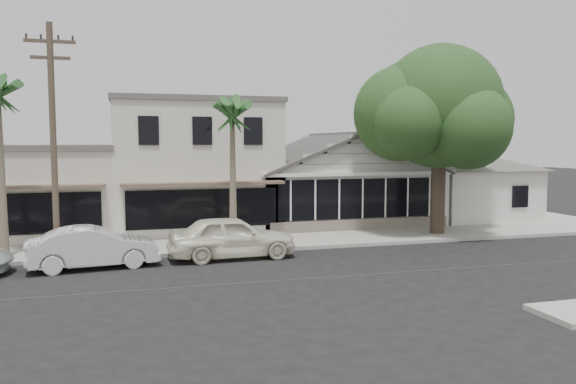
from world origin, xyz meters
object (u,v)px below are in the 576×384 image
object	(u,v)px
car_1	(94,247)
shade_tree	(436,111)
car_0	(232,237)
utility_pole	(53,136)

from	to	relation	value
car_1	shade_tree	bearing A→B (deg)	-85.58
car_0	car_1	world-z (taller)	car_0
utility_pole	shade_tree	xyz separation A→B (m)	(17.10, 1.64, 1.31)
shade_tree	car_1	bearing A→B (deg)	-168.67
utility_pole	car_1	xyz separation A→B (m)	(1.41, -1.51, -4.03)
car_0	shade_tree	bearing A→B (deg)	-77.35
utility_pole	shade_tree	size ratio (longest dim) A/B	0.97
utility_pole	shade_tree	bearing A→B (deg)	5.47
car_0	shade_tree	world-z (taller)	shade_tree
car_1	shade_tree	distance (m)	16.87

